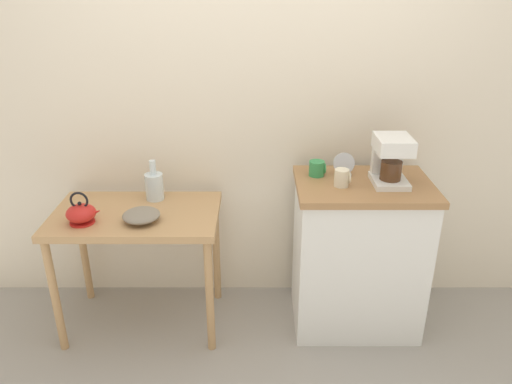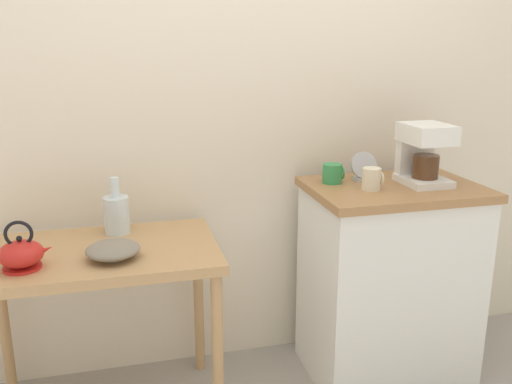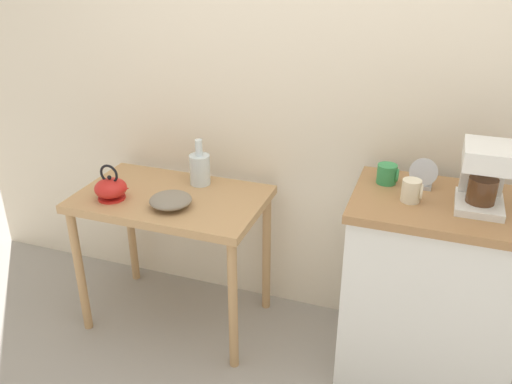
# 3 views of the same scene
# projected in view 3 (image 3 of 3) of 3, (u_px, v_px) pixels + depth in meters

# --- Properties ---
(ground_plane) EXTENTS (8.00, 8.00, 0.00)m
(ground_plane) POSITION_uv_depth(u_px,v_px,m) (299.00, 339.00, 2.74)
(ground_plane) COLOR gray
(back_wall) EXTENTS (4.40, 0.10, 2.80)m
(back_wall) POSITION_uv_depth(u_px,v_px,m) (352.00, 50.00, 2.41)
(back_wall) COLOR beige
(back_wall) RESTS_ON ground_plane
(wooden_table) EXTENTS (0.91, 0.56, 0.73)m
(wooden_table) POSITION_uv_depth(u_px,v_px,m) (172.00, 213.00, 2.64)
(wooden_table) COLOR tan
(wooden_table) RESTS_ON ground_plane
(kitchen_counter) EXTENTS (0.73, 0.52, 0.90)m
(kitchen_counter) POSITION_uv_depth(u_px,v_px,m) (429.00, 292.00, 2.35)
(kitchen_counter) COLOR white
(kitchen_counter) RESTS_ON ground_plane
(bowl_stoneware) EXTENTS (0.20, 0.20, 0.06)m
(bowl_stoneware) POSITION_uv_depth(u_px,v_px,m) (171.00, 200.00, 2.47)
(bowl_stoneware) COLOR gray
(bowl_stoneware) RESTS_ON wooden_table
(teakettle) EXTENTS (0.19, 0.15, 0.18)m
(teakettle) POSITION_uv_depth(u_px,v_px,m) (111.00, 188.00, 2.54)
(teakettle) COLOR red
(teakettle) RESTS_ON wooden_table
(glass_carafe_vase) EXTENTS (0.10, 0.10, 0.24)m
(glass_carafe_vase) POSITION_uv_depth(u_px,v_px,m) (200.00, 168.00, 2.68)
(glass_carafe_vase) COLOR silver
(glass_carafe_vase) RESTS_ON wooden_table
(coffee_maker) EXTENTS (0.18, 0.22, 0.26)m
(coffee_maker) POSITION_uv_depth(u_px,v_px,m) (485.00, 173.00, 2.07)
(coffee_maker) COLOR white
(coffee_maker) RESTS_ON kitchen_counter
(mug_small_cream) EXTENTS (0.08, 0.08, 0.09)m
(mug_small_cream) POSITION_uv_depth(u_px,v_px,m) (412.00, 191.00, 2.14)
(mug_small_cream) COLOR beige
(mug_small_cream) RESTS_ON kitchen_counter
(mug_tall_green) EXTENTS (0.09, 0.08, 0.08)m
(mug_tall_green) POSITION_uv_depth(u_px,v_px,m) (387.00, 174.00, 2.30)
(mug_tall_green) COLOR #338C4C
(mug_tall_green) RESTS_ON kitchen_counter
(table_clock) EXTENTS (0.12, 0.06, 0.13)m
(table_clock) POSITION_uv_depth(u_px,v_px,m) (423.00, 175.00, 2.26)
(table_clock) COLOR #B2B5BA
(table_clock) RESTS_ON kitchen_counter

